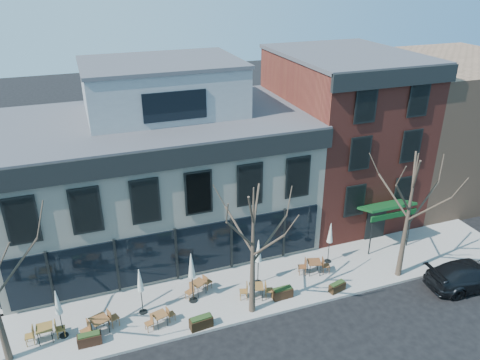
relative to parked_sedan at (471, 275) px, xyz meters
name	(u,v)px	position (x,y,z in m)	size (l,w,h in m)	color
ground	(178,281)	(-15.21, 5.96, -0.75)	(120.00, 120.00, 0.00)	black
sidewalk_front	(245,290)	(-11.96, 3.81, -0.68)	(33.50, 4.70, 0.15)	gray
corner_building	(156,171)	(-15.14, 11.03, 3.97)	(18.39, 10.39, 11.10)	silver
red_brick_building	(341,134)	(-2.21, 10.94, 4.89)	(8.20, 11.78, 11.18)	maroon
bg_building	(444,123)	(7.79, 11.96, 4.25)	(12.00, 12.00, 10.00)	#8C664C
tree_mid	(253,251)	(-12.20, 2.05, 3.04)	(3.50, 3.55, 7.04)	#382B21
tree_right	(408,215)	(-3.20, 2.05, 3.27)	(3.72, 3.77, 7.48)	#382B21
parked_sedan	(471,275)	(0.00, 0.00, 0.00)	(2.10, 5.17, 1.50)	black
cafe_set_0	(45,332)	(-22.14, 3.44, -0.11)	(1.83, 0.74, 0.96)	brown
cafe_set_1	(100,324)	(-19.67, 3.09, -0.08)	(1.97, 1.14, 1.02)	brown
cafe_set_2	(160,318)	(-16.85, 2.59, -0.17)	(1.63, 0.80, 0.84)	brown
cafe_set_3	(199,286)	(-14.43, 4.31, -0.14)	(1.73, 1.11, 0.90)	brown
cafe_set_4	(256,290)	(-11.65, 2.91, -0.11)	(1.87, 0.94, 0.96)	brown
cafe_set_5	(314,266)	(-7.72, 3.82, -0.10)	(1.91, 0.95, 0.98)	brown
umbrella_0	(58,305)	(-21.36, 3.43, 1.29)	(0.43, 0.43, 2.68)	black
umbrella_1	(140,283)	(-17.51, 3.82, 1.27)	(0.43, 0.43, 2.66)	black
umbrella_2	(192,268)	(-14.87, 3.83, 1.49)	(0.47, 0.47, 2.96)	black
umbrella_3	(258,253)	(-11.08, 4.08, 1.37)	(0.45, 0.45, 2.80)	black
umbrella_4	(330,235)	(-6.37, 4.56, 1.25)	(0.42, 0.42, 2.63)	black
planter_0	(89,339)	(-20.21, 2.46, -0.30)	(1.10, 0.45, 0.61)	black
planter_1	(201,322)	(-15.00, 1.76, -0.29)	(1.17, 0.56, 0.64)	black
planter_2	(282,293)	(-10.32, 2.46, -0.29)	(1.11, 0.46, 0.62)	black
planter_3	(337,287)	(-7.28, 1.96, -0.33)	(1.03, 0.61, 0.54)	black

